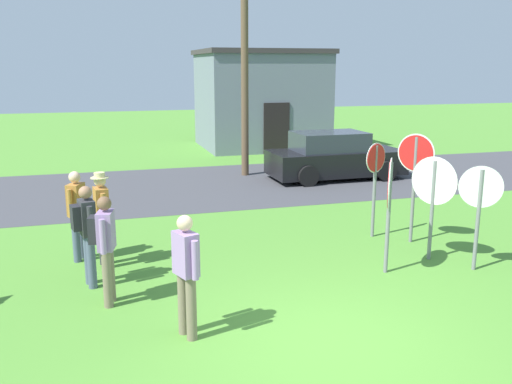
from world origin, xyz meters
name	(u,v)px	position (x,y,z in m)	size (l,w,h in m)	color
ground_plane	(330,345)	(0.00, 0.00, 0.00)	(80.00, 80.00, 0.00)	#518E33
street_asphalt	(194,186)	(0.00, 10.19, 0.00)	(60.00, 6.40, 0.01)	#424247
building_background	(261,99)	(4.40, 17.77, 2.13)	(5.35, 4.71, 4.25)	slate
utility_pole	(245,37)	(1.97, 11.46, 4.44)	(1.80, 0.24, 8.51)	brown
parked_car_on_street	(334,157)	(4.58, 10.12, 0.69)	(4.33, 2.07, 1.51)	black
stop_sign_low_front	(389,195)	(2.00, 2.15, 1.40)	(0.50, 0.77, 2.04)	slate
stop_sign_rear_right	(480,200)	(3.59, 1.82, 1.27)	(0.60, 0.45, 1.88)	slate
stop_sign_rear_left	(434,190)	(3.13, 2.53, 1.33)	(0.45, 0.78, 1.95)	slate
stop_sign_leaning_right	(375,175)	(2.79, 4.11, 1.34)	(0.57, 0.28, 2.01)	slate
stop_sign_nearest	(415,169)	(3.37, 3.55, 1.54)	(0.46, 0.63, 2.25)	slate
person_in_teal	(102,214)	(-2.75, 3.85, 0.98)	(0.32, 0.56, 1.74)	#2D2D33
person_in_dark_shirt	(105,243)	(-2.73, 2.14, 0.98)	(0.41, 0.56, 1.69)	#7A6B56
person_in_blue	(86,229)	(-3.00, 2.96, 0.98)	(0.41, 0.56, 1.69)	#4C5670
person_holding_notes	(186,270)	(-1.74, 0.77, 0.95)	(0.33, 0.54, 1.69)	#7A6B56
person_with_sunhat	(77,211)	(-3.18, 4.34, 0.95)	(0.35, 0.53, 1.69)	#4C5670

